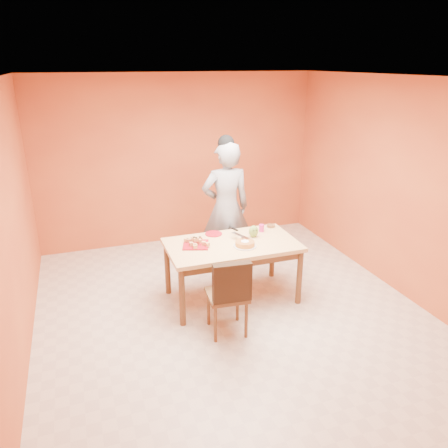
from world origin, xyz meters
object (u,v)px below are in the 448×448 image
object	(u,v)px
red_dinner_plate	(214,234)
checker_tin	(271,226)
egg_ornament	(254,231)
person	(226,208)
pastry_platter	(196,245)
sponge_cake	(245,244)
magenta_glass	(262,228)
dining_chair	(228,294)
dining_table	(232,250)

from	to	relation	value
red_dinner_plate	checker_tin	world-z (taller)	checker_tin
egg_ornament	person	bearing A→B (deg)	108.94
pastry_platter	checker_tin	world-z (taller)	checker_tin
sponge_cake	magenta_glass	xyz separation A→B (m)	(0.39, 0.39, 0.01)
dining_chair	checker_tin	size ratio (longest dim) A/B	8.64
pastry_platter	red_dinner_plate	xyz separation A→B (m)	(0.31, 0.28, -0.00)
red_dinner_plate	dining_table	bearing A→B (deg)	-70.22
dining_table	pastry_platter	bearing A→B (deg)	170.43
dining_chair	checker_tin	bearing A→B (deg)	51.37
pastry_platter	sponge_cake	size ratio (longest dim) A/B	1.30
dining_chair	magenta_glass	distance (m)	1.26
magenta_glass	checker_tin	distance (m)	0.22
dining_chair	pastry_platter	size ratio (longest dim) A/B	3.07
dining_chair	red_dinner_plate	distance (m)	1.09
dining_chair	checker_tin	xyz separation A→B (m)	(0.98, 1.04, 0.29)
dining_chair	person	world-z (taller)	person
pastry_platter	sponge_cake	xyz separation A→B (m)	(0.55, -0.22, 0.03)
red_dinner_plate	magenta_glass	bearing A→B (deg)	-10.09
pastry_platter	magenta_glass	distance (m)	0.95
dining_table	red_dinner_plate	xyz separation A→B (m)	(-0.13, 0.35, 0.10)
sponge_cake	checker_tin	world-z (taller)	sponge_cake
dining_chair	checker_tin	world-z (taller)	dining_chair
dining_chair	egg_ornament	distance (m)	1.06
pastry_platter	red_dinner_plate	world-z (taller)	pastry_platter
sponge_cake	dining_table	bearing A→B (deg)	126.54
red_dinner_plate	sponge_cake	xyz separation A→B (m)	(0.24, -0.50, 0.03)
dining_table	checker_tin	world-z (taller)	checker_tin
dining_table	magenta_glass	xyz separation A→B (m)	(0.50, 0.24, 0.14)
dining_table	person	world-z (taller)	person
sponge_cake	checker_tin	bearing A→B (deg)	41.07
dining_table	sponge_cake	bearing A→B (deg)	-53.46
red_dinner_plate	sponge_cake	size ratio (longest dim) A/B	0.94
sponge_cake	dining_chair	bearing A→B (deg)	-127.33
dining_chair	person	bearing A→B (deg)	76.17
egg_ornament	magenta_glass	distance (m)	0.22
sponge_cake	checker_tin	distance (m)	0.76
dining_table	egg_ornament	distance (m)	0.38
checker_tin	sponge_cake	bearing A→B (deg)	-138.93
dining_table	magenta_glass	bearing A→B (deg)	25.80
red_dinner_plate	person	bearing A→B (deg)	54.63
dining_table	person	xyz separation A→B (m)	(0.21, 0.82, 0.27)
dining_table	magenta_glass	distance (m)	0.57
dining_table	magenta_glass	size ratio (longest dim) A/B	16.78
red_dinner_plate	sponge_cake	distance (m)	0.55
pastry_platter	magenta_glass	world-z (taller)	magenta_glass
pastry_platter	checker_tin	bearing A→B (deg)	13.83
sponge_cake	magenta_glass	world-z (taller)	magenta_glass
dining_chair	egg_ornament	xyz separation A→B (m)	(0.62, 0.79, 0.35)
dining_chair	sponge_cake	size ratio (longest dim) A/B	3.99
sponge_cake	egg_ornament	size ratio (longest dim) A/B	1.52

